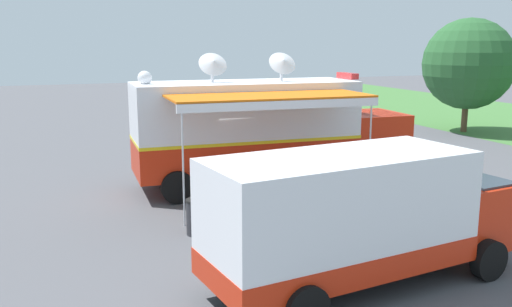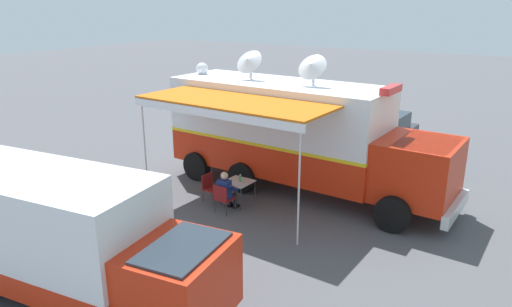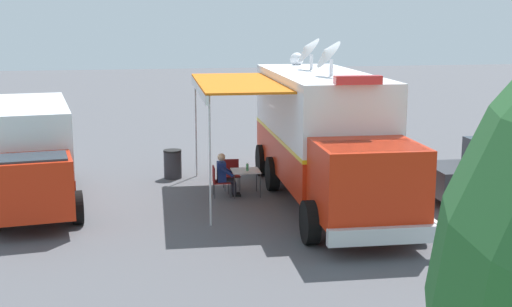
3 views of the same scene
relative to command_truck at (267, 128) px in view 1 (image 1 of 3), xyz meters
name	(u,v)px [view 1 (image 1 of 3)]	position (x,y,z in m)	size (l,w,h in m)	color
ground_plane	(245,186)	(-0.06, -0.75, -1.95)	(100.00, 100.00, 0.00)	#515156
lot_stripe	(254,169)	(-2.29, 0.41, -1.94)	(0.12, 4.80, 0.01)	silver
command_truck	(267,128)	(0.00, 0.00, 0.00)	(5.07, 9.58, 4.53)	red
folding_table	(264,182)	(2.04, -0.90, -1.27)	(0.83, 0.83, 0.73)	silver
water_bottle	(265,176)	(2.00, -0.85, -1.11)	(0.07, 0.07, 0.22)	#3F9959
folding_chair_at_table	(274,194)	(2.84, -0.90, -1.43)	(0.50, 0.50, 0.87)	maroon
folding_chair_beside_table	(240,192)	(2.33, -1.75, -1.43)	(0.50, 0.50, 0.87)	maroon
seated_responder	(272,187)	(2.65, -0.89, -1.30)	(0.67, 0.57, 1.25)	navy
trash_bin	(197,217)	(3.95, -3.45, -1.49)	(0.57, 0.57, 0.91)	#2D2D33
support_truck	(361,218)	(7.97, -1.20, -0.56)	(3.02, 7.01, 2.70)	white
car_behind_truck	(252,135)	(-4.81, 1.27, -1.07)	(4.27, 2.15, 1.76)	#2D2D33
tree_far_left	(468,64)	(-6.77, 14.17, 1.67)	(4.79, 4.79, 6.01)	brown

